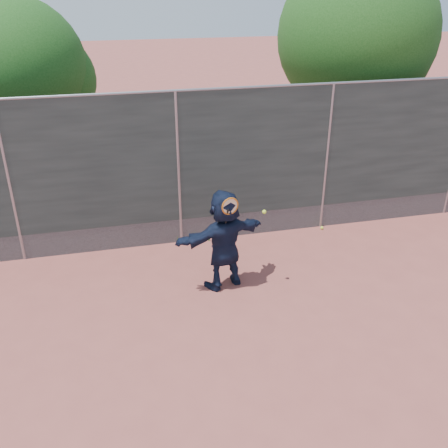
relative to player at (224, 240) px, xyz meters
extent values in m
plane|color=#9E4C42|center=(-0.48, -1.78, -0.88)|extent=(80.00, 80.00, 0.00)
imported|color=#131C35|center=(0.00, 0.00, 0.00)|extent=(1.70, 0.96, 1.75)
sphere|color=#DAFB37|center=(2.50, 1.57, -0.84)|extent=(0.07, 0.07, 0.07)
cube|color=#38423D|center=(-0.48, 1.72, 0.87)|extent=(20.00, 0.04, 2.50)
cube|color=slate|center=(-0.48, 1.72, -0.63)|extent=(20.00, 0.03, 0.50)
cylinder|color=gray|center=(-0.48, 1.72, 2.12)|extent=(20.00, 0.05, 0.05)
cylinder|color=gray|center=(-3.48, 1.72, 0.62)|extent=(0.06, 0.06, 3.00)
cylinder|color=gray|center=(-0.48, 1.72, 0.62)|extent=(0.06, 0.06, 3.00)
cylinder|color=gray|center=(2.52, 1.72, 0.62)|extent=(0.06, 0.06, 3.00)
torus|color=#C46112|center=(0.05, -0.20, 0.69)|extent=(0.29, 0.09, 0.29)
cylinder|color=beige|center=(0.05, -0.20, 0.69)|extent=(0.24, 0.06, 0.25)
cylinder|color=black|center=(0.00, -0.18, 0.49)|extent=(0.06, 0.13, 0.33)
sphere|color=#DAFB37|center=(0.64, -0.14, 0.50)|extent=(0.07, 0.07, 0.07)
cylinder|color=#382314|center=(4.02, 3.92, 0.42)|extent=(0.28, 0.28, 2.60)
sphere|color=#23561C|center=(4.02, 3.92, 2.71)|extent=(3.60, 3.60, 3.60)
sphere|color=#23561C|center=(4.74, 4.12, 2.35)|extent=(2.52, 2.52, 2.52)
cylinder|color=#382314|center=(-3.48, 4.72, 0.22)|extent=(0.28, 0.28, 2.20)
sphere|color=#23561C|center=(-3.48, 4.72, 2.15)|extent=(3.00, 3.00, 3.00)
sphere|color=#23561C|center=(-2.88, 4.92, 1.85)|extent=(2.10, 2.10, 2.10)
cone|color=#387226|center=(-0.23, 1.60, -0.75)|extent=(0.03, 0.03, 0.26)
cone|color=#387226|center=(0.07, 1.62, -0.73)|extent=(0.03, 0.03, 0.30)
cone|color=#387226|center=(-0.58, 1.58, -0.77)|extent=(0.03, 0.03, 0.22)
camera|label=1|loc=(-1.68, -7.10, 3.92)|focal=40.00mm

